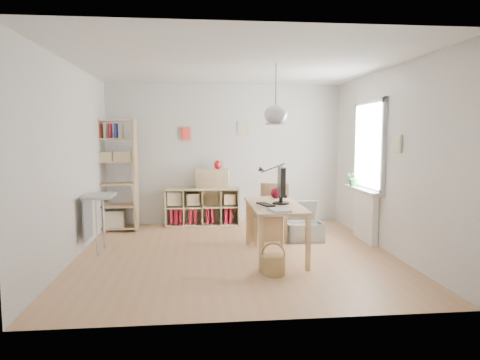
{
  "coord_description": "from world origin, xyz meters",
  "views": [
    {
      "loc": [
        -0.53,
        -6.03,
        1.72
      ],
      "look_at": [
        0.1,
        0.3,
        1.05
      ],
      "focal_mm": 32.0,
      "sensor_mm": 36.0,
      "label": 1
    }
  ],
  "objects": [
    {
      "name": "drawer_chest",
      "position": [
        -0.25,
        2.04,
        0.9
      ],
      "size": [
        0.65,
        0.36,
        0.36
      ],
      "primitive_type": "cube",
      "rotation": [
        0.0,
        0.0,
        -0.13
      ],
      "color": "beige",
      "rests_on": "cube_shelf"
    },
    {
      "name": "keyboard",
      "position": [
        0.41,
        -0.22,
        0.76
      ],
      "size": [
        0.23,
        0.38,
        0.02
      ],
      "primitive_type": "cube",
      "rotation": [
        0.0,
        0.0,
        0.29
      ],
      "color": "black",
      "rests_on": "desk"
    },
    {
      "name": "potted_plant",
      "position": [
        2.12,
        0.95,
        1.0
      ],
      "size": [
        0.3,
        0.27,
        0.29
      ],
      "primitive_type": "imported",
      "rotation": [
        0.0,
        0.0,
        -0.19
      ],
      "color": "#266529",
      "rests_on": "windowsill"
    },
    {
      "name": "cube_shelf",
      "position": [
        -0.47,
        2.08,
        0.3
      ],
      "size": [
        1.4,
        0.38,
        0.72
      ],
      "color": "beige",
      "rests_on": "ground"
    },
    {
      "name": "task_lamp",
      "position": [
        0.59,
        0.38,
        1.09
      ],
      "size": [
        0.47,
        0.17,
        0.5
      ],
      "color": "black",
      "rests_on": "desk"
    },
    {
      "name": "tall_bookshelf",
      "position": [
        -2.04,
        1.8,
        1.09
      ],
      "size": [
        0.8,
        0.38,
        2.0
      ],
      "color": "tan",
      "rests_on": "ground"
    },
    {
      "name": "room_shell",
      "position": [
        0.55,
        -0.15,
        2.0
      ],
      "size": [
        4.5,
        4.5,
        4.5
      ],
      "color": "white",
      "rests_on": "ground"
    },
    {
      "name": "desk",
      "position": [
        0.55,
        -0.15,
        0.66
      ],
      "size": [
        0.7,
        1.5,
        0.75
      ],
      "color": "tan",
      "rests_on": "ground"
    },
    {
      "name": "side_table",
      "position": [
        -2.04,
        0.35,
        0.67
      ],
      "size": [
        0.4,
        0.55,
        0.85
      ],
      "color": "#959597",
      "rests_on": "ground"
    },
    {
      "name": "ground",
      "position": [
        0.0,
        0.0,
        0.0
      ],
      "size": [
        4.5,
        4.5,
        0.0
      ],
      "primitive_type": "plane",
      "color": "tan",
      "rests_on": "ground"
    },
    {
      "name": "storage_chest",
      "position": [
        1.2,
        0.73,
        0.2
      ],
      "size": [
        0.59,
        0.66,
        0.62
      ],
      "rotation": [
        0.0,
        0.0,
        0.01
      ],
      "color": "silver",
      "rests_on": "ground"
    },
    {
      "name": "monitor",
      "position": [
        0.64,
        -0.13,
        1.05
      ],
      "size": [
        0.24,
        0.61,
        0.53
      ],
      "rotation": [
        0.0,
        0.0,
        -0.11
      ],
      "color": "black",
      "rests_on": "desk"
    },
    {
      "name": "chair",
      "position": [
        0.65,
        0.58,
        0.54
      ],
      "size": [
        0.6,
        0.6,
        0.95
      ],
      "rotation": [
        0.0,
        0.0,
        -0.37
      ],
      "color": "#959597",
      "rests_on": "ground"
    },
    {
      "name": "paper_tray",
      "position": [
        0.51,
        -0.71,
        0.76
      ],
      "size": [
        0.27,
        0.32,
        0.03
      ],
      "primitive_type": "cube",
      "rotation": [
        0.0,
        0.0,
        0.16
      ],
      "color": "silver",
      "rests_on": "desk"
    },
    {
      "name": "window_unit",
      "position": [
        2.23,
        0.6,
        1.55
      ],
      "size": [
        0.07,
        1.16,
        1.46
      ],
      "color": "white",
      "rests_on": "ground"
    },
    {
      "name": "radiator",
      "position": [
        2.19,
        0.6,
        0.4
      ],
      "size": [
        0.1,
        0.8,
        0.8
      ],
      "primitive_type": "cube",
      "color": "white",
      "rests_on": "ground"
    },
    {
      "name": "red_vase",
      "position": [
        -0.15,
        2.04,
        1.16
      ],
      "size": [
        0.14,
        0.14,
        0.17
      ],
      "primitive_type": "ellipsoid",
      "color": "maroon",
      "rests_on": "drawer_chest"
    },
    {
      "name": "windowsill",
      "position": [
        2.14,
        0.6,
        0.83
      ],
      "size": [
        0.22,
        1.2,
        0.06
      ],
      "primitive_type": "cube",
      "color": "silver",
      "rests_on": "radiator"
    },
    {
      "name": "wicker_basket",
      "position": [
        0.39,
        -0.96,
        0.13
      ],
      "size": [
        0.29,
        0.29,
        0.4
      ],
      "rotation": [
        0.0,
        0.0,
        -0.31
      ],
      "color": "#9C7946",
      "rests_on": "ground"
    },
    {
      "name": "yarn_ball",
      "position": [
        0.67,
        0.37,
        0.84
      ],
      "size": [
        0.17,
        0.17,
        0.17
      ],
      "primitive_type": "sphere",
      "color": "#4E0A17",
      "rests_on": "desk"
    }
  ]
}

